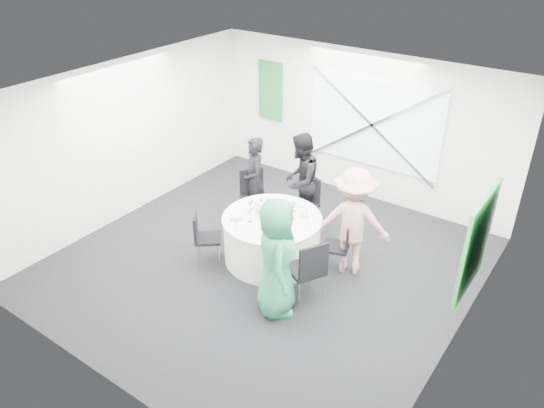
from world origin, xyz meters
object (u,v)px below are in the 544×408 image
Objects in this scene: chair_front_right at (309,267)px; banquet_table at (272,238)px; person_man_back_left at (254,181)px; person_woman_green at (277,258)px; chair_back_right at (341,243)px; chair_back_left at (253,193)px; person_woman_pink at (353,222)px; chair_front_left at (203,234)px; person_man_back at (300,180)px; green_water_bottle at (282,212)px; chair_back at (306,200)px; clear_water_bottle at (258,209)px.

banquet_table is at bearing -90.00° from chair_front_right.
person_woman_green is (1.72, -1.77, 0.08)m from person_man_back_left.
chair_back_right is 2.06m from person_man_back_left.
banquet_table is 1.84× the size of chair_back_right.
person_woman_pink reaches higher than chair_back_left.
chair_back_left reaches higher than chair_front_left.
person_man_back reaches higher than chair_back_right.
person_woman_pink is (2.09, -0.28, 0.28)m from chair_back_left.
chair_back_right is (1.97, -0.38, -0.09)m from chair_back_left.
person_woman_pink is (2.00, 1.13, 0.37)m from chair_front_left.
chair_back_right is at bearing 18.53° from green_water_bottle.
person_man_back is at bearing -114.97° from chair_front_right.
person_man_back is (0.71, 0.38, 0.06)m from person_man_back_left.
chair_back_left is 0.22m from person_man_back_left.
chair_front_right reaches higher than chair_front_left.
person_woman_pink is at bearing -59.23° from chair_back_left.
person_woman_pink is at bearing 30.78° from person_man_back_left.
person_man_back is (-0.18, 0.07, 0.30)m from chair_back.
clear_water_bottle is (-0.36, -0.14, -0.00)m from green_water_bottle.
chair_back is 2.01m from chair_front_right.
chair_back_right is 2.15m from chair_front_left.
person_man_back is (-0.24, 1.18, 0.47)m from banquet_table.
chair_front_right is at bearing -85.26° from chair_back_left.
chair_back_right is 1.38m from clear_water_bottle.
chair_back_right is (1.10, -0.75, -0.05)m from chair_back.
person_man_back reaches higher than chair_back_left.
person_man_back_left is (-0.89, -0.31, 0.24)m from chair_back.
chair_back_right is 1.02m from green_water_bottle.
banquet_table is at bearing -90.00° from chair_back_left.
clear_water_bottle is at bearing -82.41° from chair_front_right.
person_woman_green reaches higher than green_water_bottle.
person_woman_green is at bearing -96.75° from chair_back_left.
chair_back is at bearing -28.36° from chair_back_left.
chair_back_left is 0.97× the size of chair_front_right.
person_woman_green reaches higher than chair_front_right.
chair_front_right is (1.96, -1.31, 0.02)m from chair_back_left.
green_water_bottle is (-1.01, -0.40, 0.01)m from person_woman_pink.
banquet_table is 1.12m from chair_back.
person_woman_pink is at bearing -157.71° from chair_front_right.
chair_front_right is 1.37m from clear_water_bottle.
chair_back is at bearing -49.54° from person_woman_pink.
person_woman_green is (1.61, -0.29, 0.37)m from chair_front_left.
chair_back_left is 0.57× the size of person_woman_pink.
chair_front_left is 1.68m from person_woman_green.
green_water_bottle is (0.21, -1.05, 0.33)m from chair_back.
person_man_back_left is (-0.11, 1.48, 0.29)m from chair_front_left.
clear_water_bottle is at bearing -89.49° from chair_back_right.
chair_back is 0.55× the size of person_man_back.
person_man_back is at bearing -13.24° from person_woman_green.
person_woman_pink reaches higher than person_man_back.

